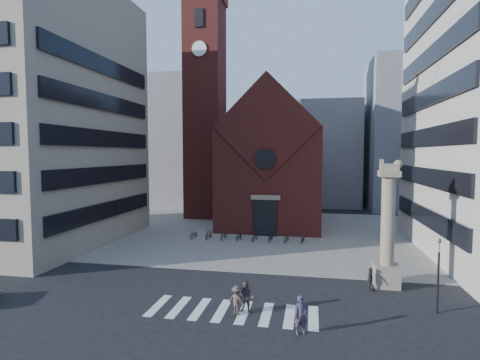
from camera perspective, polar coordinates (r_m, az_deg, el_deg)
name	(u,v)px	position (r m, az deg, el deg)	size (l,w,h in m)	color
ground	(234,292)	(25.57, -0.92, -16.68)	(120.00, 120.00, 0.00)	black
piazza	(268,232)	(43.63, 4.24, -7.92)	(46.00, 30.00, 0.05)	gray
zebra_crossing	(233,311)	(22.74, -1.13, -19.38)	(10.20, 3.20, 0.01)	white
church	(273,162)	(48.71, 5.11, 2.76)	(12.00, 16.65, 18.00)	maroon
campanile	(205,106)	(53.94, -5.34, 11.13)	(5.50, 5.50, 31.20)	maroon
building_left	(23,115)	(44.36, -30.22, 8.60)	(18.00, 20.00, 26.00)	gray
bg_block_left	(170,143)	(68.16, -10.60, 5.59)	(16.00, 14.00, 22.00)	gray
bg_block_mid	(318,154)	(68.42, 11.83, 3.89)	(14.00, 12.00, 18.00)	gray
bg_block_right	(419,136)	(67.67, 25.66, 6.13)	(16.00, 14.00, 24.00)	gray
lion_column	(388,236)	(27.47, 21.57, -7.98)	(1.63, 1.60, 8.68)	gray
traffic_light	(438,273)	(24.46, 27.97, -12.47)	(0.13, 0.16, 4.30)	black
pedestrian_0	(301,315)	(20.15, 9.29, -19.63)	(0.71, 0.46, 1.94)	#3B3144
pedestrian_1	(246,297)	(22.20, 0.96, -17.46)	(0.88, 0.68, 1.81)	#4E3F3E
pedestrian_2	(370,279)	(26.94, 19.25, -14.07)	(0.90, 0.38, 1.54)	#27262E
pedestrian_3	(237,300)	(22.10, -0.49, -17.81)	(1.05, 0.61, 1.63)	#4A3931
scooter_0	(194,234)	(40.45, -7.05, -8.23)	(0.57, 1.63, 0.86)	black
scooter_1	(209,235)	(39.97, -4.80, -8.29)	(0.45, 1.58, 0.95)	black
scooter_2	(224,236)	(39.58, -2.50, -8.48)	(0.57, 1.63, 0.86)	black
scooter_3	(239,236)	(39.23, -0.15, -8.51)	(0.45, 1.58, 0.95)	black
scooter_4	(255,237)	(38.97, 2.24, -8.67)	(0.57, 1.63, 0.86)	black
scooter_5	(270,237)	(38.76, 4.65, -8.68)	(0.45, 1.58, 0.95)	black
scooter_6	(286,238)	(38.63, 7.09, -8.82)	(0.57, 1.63, 0.86)	black
scooter_7	(303,239)	(38.55, 9.54, -8.80)	(0.45, 1.58, 0.95)	black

